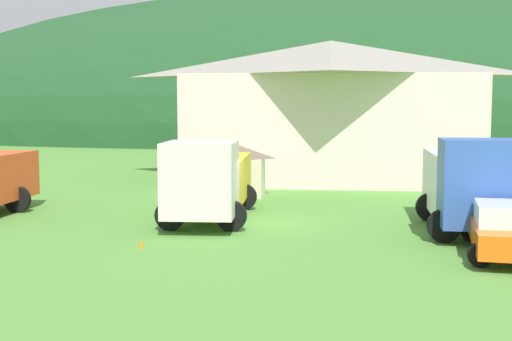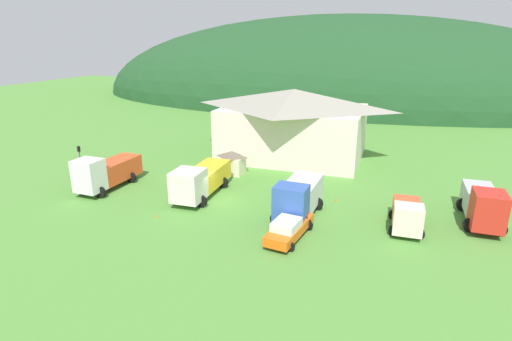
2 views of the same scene
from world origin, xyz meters
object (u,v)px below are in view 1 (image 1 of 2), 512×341
(traffic_cone_near_pickup, at_px, (507,213))
(service_pickup_orange, at_px, (503,228))
(depot_building, at_px, (330,108))
(box_truck_blue, at_px, (469,183))
(play_shed_cream, at_px, (238,170))
(traffic_cone_mid_row, at_px, (141,248))
(heavy_rig_striped, at_px, (209,179))

(traffic_cone_near_pickup, bearing_deg, service_pickup_orange, -104.78)
(depot_building, xyz_separation_m, box_truck_blue, (4.85, -16.98, -2.50))
(play_shed_cream, bearing_deg, service_pickup_orange, -52.30)
(box_truck_blue, distance_m, service_pickup_orange, 4.02)
(box_truck_blue, bearing_deg, traffic_cone_mid_row, -68.01)
(play_shed_cream, height_order, heavy_rig_striped, heavy_rig_striped)
(depot_building, relative_size, traffic_cone_mid_row, 30.71)
(depot_building, distance_m, box_truck_blue, 17.84)
(heavy_rig_striped, height_order, traffic_cone_near_pickup, heavy_rig_striped)
(heavy_rig_striped, distance_m, traffic_cone_near_pickup, 12.49)
(box_truck_blue, bearing_deg, play_shed_cream, -130.55)
(depot_building, xyz_separation_m, traffic_cone_near_pickup, (7.32, -12.61, -4.26))
(depot_building, bearing_deg, traffic_cone_mid_row, -105.98)
(traffic_cone_near_pickup, height_order, traffic_cone_mid_row, traffic_cone_near_pickup)
(play_shed_cream, bearing_deg, heavy_rig_striped, -91.74)
(play_shed_cream, relative_size, traffic_cone_near_pickup, 4.24)
(play_shed_cream, distance_m, box_truck_blue, 12.70)
(traffic_cone_near_pickup, bearing_deg, box_truck_blue, -119.42)
(play_shed_cream, relative_size, box_truck_blue, 0.39)
(traffic_cone_mid_row, bearing_deg, depot_building, 74.02)
(heavy_rig_striped, bearing_deg, depot_building, 161.37)
(play_shed_cream, relative_size, heavy_rig_striped, 0.32)
(service_pickup_orange, xyz_separation_m, traffic_cone_near_pickup, (2.18, 8.27, -0.83))
(play_shed_cream, bearing_deg, traffic_cone_mid_row, -96.80)
(box_truck_blue, xyz_separation_m, service_pickup_orange, (0.28, -3.90, -0.93))
(box_truck_blue, distance_m, traffic_cone_mid_row, 11.68)
(service_pickup_orange, distance_m, traffic_cone_near_pickup, 8.59)
(heavy_rig_striped, bearing_deg, play_shed_cream, 176.52)
(play_shed_cream, relative_size, service_pickup_orange, 0.48)
(play_shed_cream, bearing_deg, depot_building, 61.81)
(service_pickup_orange, relative_size, traffic_cone_near_pickup, 8.89)
(traffic_cone_near_pickup, bearing_deg, depot_building, 120.13)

